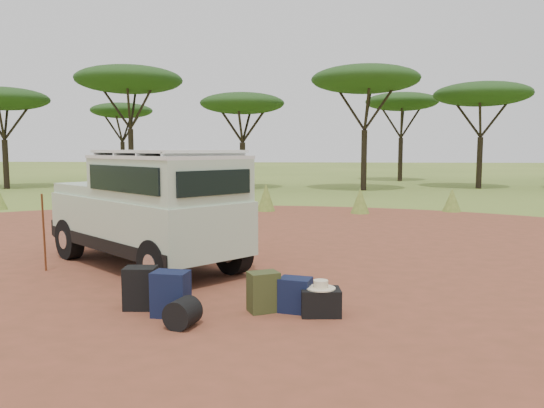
# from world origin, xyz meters

# --- Properties ---
(ground) EXTENTS (140.00, 140.00, 0.00)m
(ground) POSITION_xyz_m (0.00, 0.00, 0.00)
(ground) COLOR #5C7529
(ground) RESTS_ON ground
(dirt_clearing) EXTENTS (23.00, 23.00, 0.01)m
(dirt_clearing) POSITION_xyz_m (0.00, 0.00, 0.00)
(dirt_clearing) COLOR brown
(dirt_clearing) RESTS_ON ground
(grass_fringe) EXTENTS (36.60, 1.60, 0.90)m
(grass_fringe) POSITION_xyz_m (0.12, 8.67, 0.40)
(grass_fringe) COLOR #5C7529
(grass_fringe) RESTS_ON ground
(acacia_treeline) EXTENTS (46.70, 13.20, 6.26)m
(acacia_treeline) POSITION_xyz_m (0.75, 19.81, 4.87)
(acacia_treeline) COLOR black
(acacia_treeline) RESTS_ON ground
(safari_vehicle) EXTENTS (4.14, 3.94, 2.01)m
(safari_vehicle) POSITION_xyz_m (-1.27, 0.50, 0.97)
(safari_vehicle) COLOR #ADC3A6
(safari_vehicle) RESTS_ON ground
(walking_staff) EXTENTS (0.17, 0.31, 1.32)m
(walking_staff) POSITION_xyz_m (-2.87, -0.06, 0.66)
(walking_staff) COLOR brown
(walking_staff) RESTS_ON ground
(backpack_black) EXTENTS (0.41, 0.32, 0.55)m
(backpack_black) POSITION_xyz_m (-0.67, -1.86, 0.27)
(backpack_black) COLOR black
(backpack_black) RESTS_ON ground
(backpack_navy) EXTENTS (0.46, 0.35, 0.56)m
(backpack_navy) POSITION_xyz_m (-0.21, -2.12, 0.28)
(backpack_navy) COLOR #121539
(backpack_navy) RESTS_ON ground
(backpack_olive) EXTENTS (0.45, 0.40, 0.51)m
(backpack_olive) POSITION_xyz_m (0.90, -1.86, 0.25)
(backpack_olive) COLOR #414821
(backpack_olive) RESTS_ON ground
(duffel_navy) EXTENTS (0.44, 0.37, 0.44)m
(duffel_navy) POSITION_xyz_m (1.29, -1.83, 0.22)
(duffel_navy) COLOR #121539
(duffel_navy) RESTS_ON ground
(hard_case) EXTENTS (0.51, 0.38, 0.34)m
(hard_case) POSITION_xyz_m (1.61, -1.96, 0.17)
(hard_case) COLOR black
(hard_case) RESTS_ON ground
(stuff_sack) EXTENTS (0.42, 0.42, 0.34)m
(stuff_sack) POSITION_xyz_m (0.03, -2.51, 0.17)
(stuff_sack) COLOR black
(stuff_sack) RESTS_ON ground
(safari_hat) EXTENTS (0.36, 0.36, 0.10)m
(safari_hat) POSITION_xyz_m (1.61, -1.96, 0.38)
(safari_hat) COLOR beige
(safari_hat) RESTS_ON hard_case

